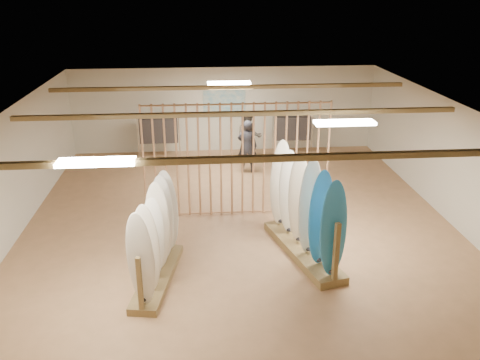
{
  "coord_description": "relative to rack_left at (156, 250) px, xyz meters",
  "views": [
    {
      "loc": [
        -0.93,
        -10.58,
        5.31
      ],
      "look_at": [
        0.0,
        0.0,
        1.2
      ],
      "focal_mm": 38.0,
      "sensor_mm": 36.0,
      "label": 1
    }
  ],
  "objects": [
    {
      "name": "floor",
      "position": [
        1.76,
        2.08,
        -0.65
      ],
      "size": [
        12.0,
        12.0,
        0.0
      ],
      "primitive_type": "plane",
      "color": "#B07F55",
      "rests_on": "ground"
    },
    {
      "name": "ceiling",
      "position": [
        1.76,
        2.08,
        2.15
      ],
      "size": [
        12.0,
        12.0,
        0.0
      ],
      "primitive_type": "plane",
      "rotation": [
        3.14,
        0.0,
        0.0
      ],
      "color": "gray",
      "rests_on": "ground"
    },
    {
      "name": "wall_back",
      "position": [
        1.76,
        8.08,
        0.75
      ],
      "size": [
        12.0,
        0.0,
        12.0
      ],
      "primitive_type": "plane",
      "rotation": [
        1.57,
        0.0,
        0.0
      ],
      "color": "beige",
      "rests_on": "ground"
    },
    {
      "name": "wall_front",
      "position": [
        1.76,
        -3.92,
        0.75
      ],
      "size": [
        12.0,
        0.0,
        12.0
      ],
      "primitive_type": "plane",
      "rotation": [
        -1.57,
        0.0,
        0.0
      ],
      "color": "beige",
      "rests_on": "ground"
    },
    {
      "name": "wall_left",
      "position": [
        -3.24,
        2.08,
        0.75
      ],
      "size": [
        0.0,
        12.0,
        12.0
      ],
      "primitive_type": "plane",
      "rotation": [
        1.57,
        0.0,
        1.57
      ],
      "color": "beige",
      "rests_on": "ground"
    },
    {
      "name": "wall_right",
      "position": [
        6.76,
        2.08,
        0.75
      ],
      "size": [
        0.0,
        12.0,
        12.0
      ],
      "primitive_type": "plane",
      "rotation": [
        1.57,
        0.0,
        -1.57
      ],
      "color": "beige",
      "rests_on": "ground"
    },
    {
      "name": "ceiling_slats",
      "position": [
        1.76,
        2.08,
        2.07
      ],
      "size": [
        9.5,
        6.12,
        0.1
      ],
      "primitive_type": "cube",
      "color": "olive",
      "rests_on": "ground"
    },
    {
      "name": "light_panels",
      "position": [
        1.76,
        2.08,
        2.09
      ],
      "size": [
        1.2,
        0.35,
        0.06
      ],
      "primitive_type": "cube",
      "color": "white",
      "rests_on": "ground"
    },
    {
      "name": "bamboo_partition",
      "position": [
        1.76,
        2.88,
        0.75
      ],
      "size": [
        4.45,
        0.05,
        2.78
      ],
      "color": "tan",
      "rests_on": "ground"
    },
    {
      "name": "poster",
      "position": [
        1.76,
        8.06,
        0.95
      ],
      "size": [
        1.4,
        0.03,
        0.9
      ],
      "primitive_type": "cube",
      "color": "teal",
      "rests_on": "ground"
    },
    {
      "name": "rack_left",
      "position": [
        0.0,
        0.0,
        0.0
      ],
      "size": [
        0.92,
        2.4,
        1.89
      ],
      "rotation": [
        0.0,
        0.0,
        -0.18
      ],
      "color": "olive",
      "rests_on": "floor"
    },
    {
      "name": "rack_right",
      "position": [
        2.96,
        0.75,
        0.11
      ],
      "size": [
        1.29,
        2.8,
        2.21
      ],
      "rotation": [
        0.0,
        0.0,
        0.26
      ],
      "color": "olive",
      "rests_on": "floor"
    },
    {
      "name": "clothing_rack_a",
      "position": [
        -0.39,
        7.48,
        0.26
      ],
      "size": [
        1.3,
        0.33,
        1.4
      ],
      "rotation": [
        0.0,
        0.0,
        -0.01
      ],
      "color": "silver",
      "rests_on": "floor"
    },
    {
      "name": "clothing_rack_b",
      "position": [
        3.98,
        7.48,
        0.23
      ],
      "size": [
        1.26,
        0.32,
        1.35
      ],
      "rotation": [
        0.0,
        0.0,
        -0.01
      ],
      "color": "silver",
      "rests_on": "floor"
    },
    {
      "name": "shopper_a",
      "position": [
        2.31,
        5.87,
        0.26
      ],
      "size": [
        0.74,
        0.57,
        1.81
      ],
      "primitive_type": "imported",
      "rotation": [
        0.0,
        0.0,
        2.94
      ],
      "color": "#23232A",
      "rests_on": "floor"
    },
    {
      "name": "shopper_b",
      "position": [
        2.45,
        6.7,
        0.29
      ],
      "size": [
        0.96,
        0.78,
        1.87
      ],
      "primitive_type": "imported",
      "rotation": [
        0.0,
        0.0,
        -0.08
      ],
      "color": "#363029",
      "rests_on": "floor"
    }
  ]
}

